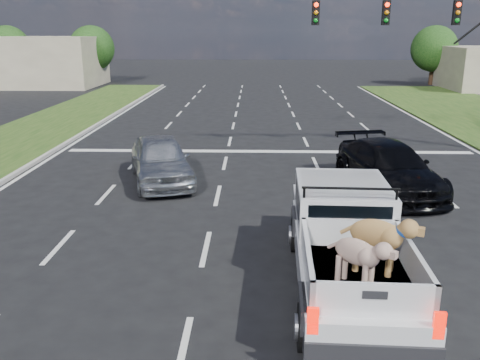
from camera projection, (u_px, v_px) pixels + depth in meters
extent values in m
plane|color=black|center=(280.00, 249.00, 11.89)|extent=(160.00, 160.00, 0.00)
cube|color=silver|center=(122.00, 177.00, 17.78)|extent=(0.12, 60.00, 0.01)
cube|color=silver|center=(222.00, 177.00, 17.69)|extent=(0.12, 60.00, 0.01)
cube|color=silver|center=(322.00, 178.00, 17.59)|extent=(0.12, 60.00, 0.01)
cube|color=silver|center=(424.00, 179.00, 17.50)|extent=(0.12, 60.00, 0.01)
cube|color=silver|center=(22.00, 176.00, 17.87)|extent=(0.15, 60.00, 0.01)
cube|color=silver|center=(269.00, 151.00, 21.47)|extent=(17.00, 0.45, 0.01)
cube|color=#AAA39C|center=(15.00, 174.00, 17.86)|extent=(0.15, 60.00, 0.14)
cube|color=black|center=(457.00, 13.00, 20.17)|extent=(0.30, 0.18, 0.95)
sphere|color=#FD2407|center=(459.00, 5.00, 19.98)|extent=(0.18, 0.18, 0.18)
cube|color=black|center=(386.00, 13.00, 20.25)|extent=(0.30, 0.18, 0.95)
sphere|color=#FD2407|center=(387.00, 5.00, 20.05)|extent=(0.18, 0.18, 0.18)
cube|color=black|center=(316.00, 13.00, 20.32)|extent=(0.30, 0.18, 0.95)
sphere|color=#FD2407|center=(316.00, 5.00, 20.13)|extent=(0.18, 0.18, 0.18)
cube|color=#BFB392|center=(43.00, 61.00, 46.31)|extent=(10.00, 8.00, 4.40)
cylinder|color=#332114|center=(11.00, 72.00, 48.65)|extent=(0.44, 0.44, 2.16)
sphere|color=#0F330E|center=(8.00, 48.00, 48.02)|extent=(4.20, 4.20, 4.20)
cylinder|color=#332114|center=(94.00, 72.00, 48.44)|extent=(0.44, 0.44, 2.16)
sphere|color=#0F330E|center=(92.00, 48.00, 47.81)|extent=(4.20, 4.20, 4.20)
cylinder|color=#332114|center=(432.00, 73.00, 47.58)|extent=(0.44, 0.44, 2.16)
sphere|color=#0F330E|center=(434.00, 49.00, 46.96)|extent=(4.20, 4.20, 4.20)
cylinder|color=black|center=(307.00, 328.00, 8.06)|extent=(0.32, 0.79, 0.78)
cylinder|color=black|center=(422.00, 332.00, 7.94)|extent=(0.32, 0.79, 0.78)
cylinder|color=black|center=(297.00, 235.00, 11.70)|extent=(0.32, 0.79, 0.78)
cylinder|color=black|center=(376.00, 237.00, 11.58)|extent=(0.32, 0.79, 0.78)
cube|color=silver|center=(348.00, 260.00, 9.79)|extent=(2.18, 5.53, 0.54)
cube|color=silver|center=(342.00, 203.00, 10.82)|extent=(1.99, 2.44, 0.88)
cube|color=black|center=(350.00, 221.00, 9.69)|extent=(1.59, 0.10, 0.64)
cylinder|color=black|center=(351.00, 188.00, 9.65)|extent=(1.85, 0.13, 0.05)
cube|color=black|center=(359.00, 278.00, 8.57)|extent=(1.94, 2.70, 0.06)
cube|color=silver|center=(307.00, 260.00, 8.54)|extent=(0.19, 2.63, 0.54)
cube|color=silver|center=(413.00, 263.00, 8.42)|extent=(0.19, 2.63, 0.54)
cube|color=silver|center=(374.00, 300.00, 7.27)|extent=(1.83, 0.16, 0.54)
cube|color=red|center=(313.00, 321.00, 7.18)|extent=(0.17, 0.07, 0.41)
cube|color=red|center=(439.00, 325.00, 7.07)|extent=(0.17, 0.07, 0.41)
cube|color=black|center=(372.00, 350.00, 7.33)|extent=(1.99, 0.39, 0.31)
imported|color=#B3B6BB|center=(161.00, 159.00, 16.99)|extent=(3.05, 4.89, 1.55)
imported|color=black|center=(388.00, 167.00, 16.07)|extent=(3.05, 5.52, 1.51)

